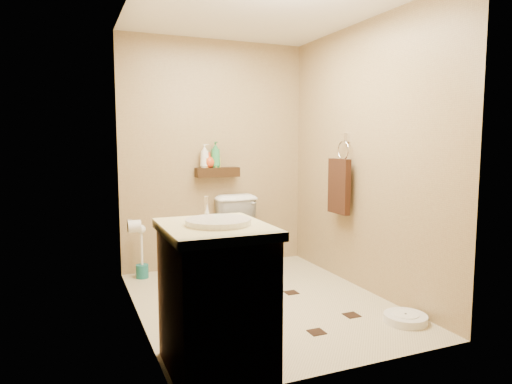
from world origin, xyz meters
name	(u,v)px	position (x,y,z in m)	size (l,w,h in m)	color
ground	(261,302)	(0.00, 0.00, 0.00)	(2.50, 2.50, 0.00)	beige
wall_back	(215,155)	(0.00, 1.25, 1.20)	(2.00, 0.04, 2.40)	#9D845A
wall_front	(349,167)	(0.00, -1.25, 1.20)	(2.00, 0.04, 2.40)	#9D845A
wall_left	(136,161)	(-1.00, 0.00, 1.20)	(0.04, 2.50, 2.40)	#9D845A
wall_right	(364,157)	(1.00, 0.00, 1.20)	(0.04, 2.50, 2.40)	#9D845A
ceiling	(262,6)	(0.00, 0.00, 2.40)	(2.00, 2.50, 0.02)	silver
wall_shelf	(217,172)	(0.00, 1.17, 1.02)	(0.46, 0.14, 0.10)	#321D0D
floor_accents	(266,303)	(0.02, -0.05, 0.00)	(1.15, 1.39, 0.01)	black
toilet	(247,236)	(0.19, 0.83, 0.39)	(0.43, 0.76, 0.78)	white
vanity	(216,296)	(-0.70, -0.95, 0.45)	(0.59, 0.71, 1.01)	brown
bathroom_scale	(405,318)	(0.82, -0.82, 0.03)	(0.32, 0.32, 0.06)	silver
toilet_brush	(142,259)	(-0.82, 1.07, 0.19)	(0.12, 0.12, 0.53)	#196463
towel_ring	(339,184)	(0.91, 0.25, 0.95)	(0.12, 0.30, 0.76)	silver
toilet_paper	(134,226)	(-0.94, 0.65, 0.60)	(0.12, 0.11, 0.12)	silver
bottle_a	(205,156)	(-0.14, 1.17, 1.19)	(0.10, 0.10, 0.25)	white
bottle_b	(207,160)	(-0.12, 1.17, 1.15)	(0.07, 0.07, 0.15)	orange
bottle_c	(209,160)	(-0.09, 1.17, 1.15)	(0.13, 0.13, 0.16)	#CB4317
bottle_d	(215,155)	(-0.02, 1.17, 1.21)	(0.11, 0.11, 0.27)	#2D894B
bottle_e	(216,160)	(-0.01, 1.17, 1.15)	(0.07, 0.07, 0.16)	gold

